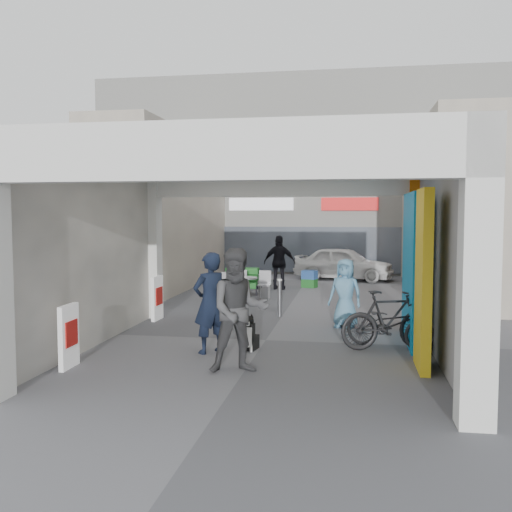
% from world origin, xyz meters
% --- Properties ---
extents(ground, '(90.00, 90.00, 0.00)m').
position_xyz_m(ground, '(0.00, 0.00, 0.00)').
color(ground, '#5E5D63').
rests_on(ground, ground).
extents(arcade_canopy, '(6.40, 6.45, 6.40)m').
position_xyz_m(arcade_canopy, '(0.54, -0.82, 2.30)').
color(arcade_canopy, silver).
rests_on(arcade_canopy, ground).
extents(far_building, '(18.00, 4.08, 8.00)m').
position_xyz_m(far_building, '(-0.00, 13.99, 3.99)').
color(far_building, silver).
rests_on(far_building, ground).
extents(plaza_bldg_left, '(2.00, 9.00, 5.00)m').
position_xyz_m(plaza_bldg_left, '(-4.50, 7.50, 2.50)').
color(plaza_bldg_left, '#BBB19B').
rests_on(plaza_bldg_left, ground).
extents(plaza_bldg_right, '(2.00, 9.00, 5.00)m').
position_xyz_m(plaza_bldg_right, '(4.50, 7.50, 2.50)').
color(plaza_bldg_right, '#BBB19B').
rests_on(plaza_bldg_right, ground).
extents(bollard_left, '(0.09, 0.09, 0.96)m').
position_xyz_m(bollard_left, '(-1.72, 2.38, 0.48)').
color(bollard_left, gray).
rests_on(bollard_left, ground).
extents(bollard_center, '(0.09, 0.09, 0.87)m').
position_xyz_m(bollard_center, '(-0.05, 2.52, 0.44)').
color(bollard_center, gray).
rests_on(bollard_center, ground).
extents(bollard_right, '(0.09, 0.09, 0.90)m').
position_xyz_m(bollard_right, '(1.59, 2.56, 0.45)').
color(bollard_right, gray).
rests_on(bollard_right, ground).
extents(advert_board_near, '(0.11, 0.55, 1.00)m').
position_xyz_m(advert_board_near, '(-2.75, -2.46, 0.51)').
color(advert_board_near, silver).
rests_on(advert_board_near, ground).
extents(advert_board_far, '(0.12, 0.55, 1.00)m').
position_xyz_m(advert_board_far, '(-2.75, 1.65, 0.51)').
color(advert_board_far, silver).
rests_on(advert_board_far, ground).
extents(cafe_set, '(1.32, 1.07, 0.80)m').
position_xyz_m(cafe_set, '(-1.38, 5.01, 0.28)').
color(cafe_set, '#9F9FA3').
rests_on(cafe_set, ground).
extents(produce_stand, '(1.18, 0.64, 0.78)m').
position_xyz_m(produce_stand, '(-1.66, 6.10, 0.31)').
color(produce_stand, black).
rests_on(produce_stand, ground).
extents(crate_stack, '(0.54, 0.48, 0.56)m').
position_xyz_m(crate_stack, '(0.25, 8.00, 0.28)').
color(crate_stack, '#185418').
rests_on(crate_stack, ground).
extents(border_collie, '(0.25, 0.48, 0.67)m').
position_xyz_m(border_collie, '(-0.17, -0.85, 0.26)').
color(border_collie, black).
rests_on(border_collie, ground).
extents(man_with_dog, '(0.75, 0.75, 1.76)m').
position_xyz_m(man_with_dog, '(-0.80, -1.15, 0.88)').
color(man_with_dog, black).
rests_on(man_with_dog, ground).
extents(man_back_turned, '(1.11, 0.98, 1.90)m').
position_xyz_m(man_back_turned, '(-0.07, -2.24, 0.95)').
color(man_back_turned, '#404043').
rests_on(man_back_turned, ground).
extents(man_elderly, '(0.83, 0.68, 1.47)m').
position_xyz_m(man_elderly, '(1.48, 1.51, 0.73)').
color(man_elderly, '#5B8FB1').
rests_on(man_elderly, ground).
extents(man_crates, '(1.02, 0.43, 1.73)m').
position_xyz_m(man_crates, '(-0.67, 7.37, 0.86)').
color(man_crates, black).
rests_on(man_crates, ground).
extents(bicycle_front, '(1.77, 1.24, 0.88)m').
position_xyz_m(bicycle_front, '(2.30, -0.31, 0.44)').
color(bicycle_front, black).
rests_on(bicycle_front, ground).
extents(bicycle_rear, '(1.84, 1.05, 1.06)m').
position_xyz_m(bicycle_rear, '(2.27, -0.36, 0.53)').
color(bicycle_rear, black).
rests_on(bicycle_rear, ground).
extents(white_van, '(3.81, 2.20, 1.22)m').
position_xyz_m(white_van, '(1.32, 10.34, 0.61)').
color(white_van, white).
rests_on(white_van, ground).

